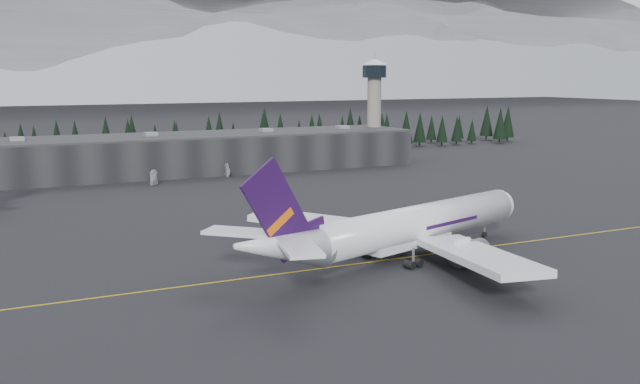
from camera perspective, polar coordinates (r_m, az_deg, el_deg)
name	(u,v)px	position (r m, az deg, el deg)	size (l,w,h in m)	color
ground	(369,259)	(126.50, 3.97, -5.36)	(1400.00, 1400.00, 0.00)	black
taxiline	(375,261)	(124.82, 4.43, -5.56)	(400.00, 0.40, 0.02)	gold
terminal	(182,154)	(240.36, -10.99, 3.03)	(160.00, 30.00, 12.60)	black
control_tower	(374,98)	(270.85, 4.36, 7.50)	(10.00, 10.00, 37.70)	gray
treeline	(156,141)	(276.00, -12.99, 4.02)	(360.00, 20.00, 15.00)	black
mountain_ridge	(20,97)	(1108.18, -22.85, 6.98)	(4400.00, 900.00, 420.00)	white
jet_main	(397,229)	(124.23, 6.21, -2.93)	(67.81, 61.28, 20.43)	white
gse_vehicle_a	(153,183)	(213.88, -13.18, 0.67)	(2.20, 4.77, 1.33)	silver
gse_vehicle_b	(228,175)	(226.95, -7.38, 1.36)	(1.82, 4.53, 1.54)	#B8B9BB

